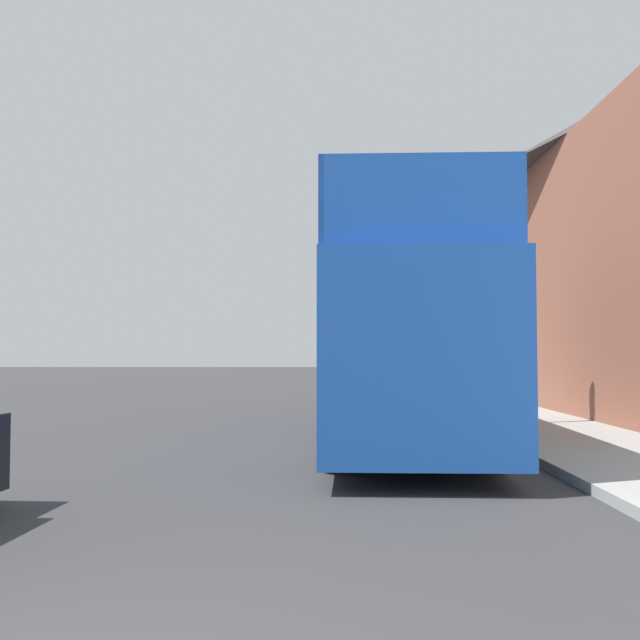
# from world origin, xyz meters

# --- Properties ---
(ground_plane) EXTENTS (144.00, 144.00, 0.00)m
(ground_plane) POSITION_xyz_m (0.00, 21.00, 0.00)
(ground_plane) COLOR #333335
(sidewalk) EXTENTS (2.93, 108.00, 0.14)m
(sidewalk) POSITION_xyz_m (6.00, 18.00, 0.07)
(sidewalk) COLOR #999993
(sidewalk) RESTS_ON ground_plane
(brick_terrace_rear) EXTENTS (6.00, 21.88, 9.65)m
(brick_terrace_rear) POSITION_xyz_m (10.47, 20.14, 4.82)
(brick_terrace_rear) COLOR #935642
(brick_terrace_rear) RESTS_ON ground_plane
(tour_bus) EXTENTS (2.84, 9.96, 4.13)m
(tour_bus) POSITION_xyz_m (2.73, 10.57, 1.90)
(tour_bus) COLOR #19479E
(tour_bus) RESTS_ON ground_plane
(parked_car_ahead_of_bus) EXTENTS (1.88, 3.95, 1.46)m
(parked_car_ahead_of_bus) POSITION_xyz_m (3.38, 18.28, 0.68)
(parked_car_ahead_of_bus) COLOR navy
(parked_car_ahead_of_bus) RESTS_ON ground_plane
(lamp_post_second) EXTENTS (0.35, 0.35, 4.78)m
(lamp_post_second) POSITION_xyz_m (5.18, 13.22, 3.43)
(lamp_post_second) COLOR black
(lamp_post_second) RESTS_ON sidewalk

